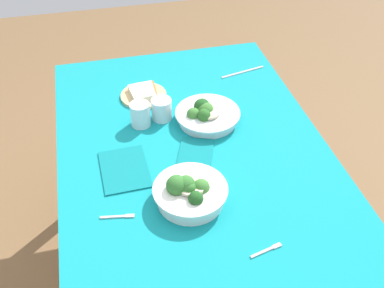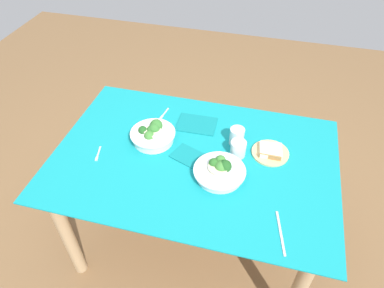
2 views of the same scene
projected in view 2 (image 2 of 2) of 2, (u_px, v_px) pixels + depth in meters
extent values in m
plane|color=brown|center=(193.00, 237.00, 2.29)|extent=(6.00, 6.00, 0.00)
cube|color=teal|center=(194.00, 158.00, 1.78)|extent=(1.44, 0.97, 0.01)
cube|color=tan|center=(194.00, 160.00, 1.79)|extent=(1.39, 0.94, 0.02)
cylinder|color=tan|center=(68.00, 236.00, 1.89)|extent=(0.07, 0.07, 0.72)
cylinder|color=tan|center=(122.00, 144.00, 2.43)|extent=(0.07, 0.07, 0.72)
cylinder|color=tan|center=(302.00, 177.00, 2.20)|extent=(0.07, 0.07, 0.72)
cylinder|color=white|center=(153.00, 137.00, 1.86)|extent=(0.21, 0.21, 0.05)
cylinder|color=white|center=(153.00, 133.00, 1.84)|extent=(0.24, 0.24, 0.01)
sphere|color=#1E511E|center=(143.00, 130.00, 1.84)|extent=(0.05, 0.05, 0.05)
sphere|color=#3D7A33|center=(149.00, 136.00, 1.81)|extent=(0.05, 0.05, 0.05)
sphere|color=#33702D|center=(151.00, 130.00, 1.84)|extent=(0.05, 0.05, 0.05)
sphere|color=#33702D|center=(154.00, 129.00, 1.83)|extent=(0.06, 0.06, 0.06)
sphere|color=#33702D|center=(156.00, 125.00, 1.85)|extent=(0.07, 0.07, 0.07)
cylinder|color=beige|center=(153.00, 131.00, 1.83)|extent=(0.09, 0.09, 0.01)
cylinder|color=white|center=(219.00, 174.00, 1.68)|extent=(0.22, 0.22, 0.04)
cylinder|color=white|center=(220.00, 170.00, 1.66)|extent=(0.25, 0.25, 0.01)
sphere|color=#286023|center=(214.00, 163.00, 1.67)|extent=(0.05, 0.05, 0.05)
sphere|color=#1E511E|center=(225.00, 166.00, 1.66)|extent=(0.06, 0.06, 0.06)
sphere|color=#3D7A33|center=(221.00, 168.00, 1.66)|extent=(0.07, 0.07, 0.07)
sphere|color=#3D7A33|center=(221.00, 160.00, 1.70)|extent=(0.05, 0.05, 0.05)
sphere|color=#1E511E|center=(220.00, 163.00, 1.69)|extent=(0.04, 0.04, 0.04)
cylinder|color=beige|center=(218.00, 167.00, 1.66)|extent=(0.10, 0.10, 0.01)
cylinder|color=#D6B27A|center=(270.00, 153.00, 1.80)|extent=(0.19, 0.19, 0.01)
cube|color=beige|center=(271.00, 150.00, 1.78)|extent=(0.12, 0.12, 0.02)
cube|color=#9E703D|center=(270.00, 157.00, 1.75)|extent=(0.11, 0.01, 0.03)
cylinder|color=silver|center=(238.00, 149.00, 1.77)|extent=(0.08, 0.08, 0.09)
cylinder|color=silver|center=(237.00, 136.00, 1.83)|extent=(0.08, 0.08, 0.09)
cube|color=#B7B7BC|center=(99.00, 152.00, 1.81)|extent=(0.03, 0.08, 0.00)
cube|color=#B7B7BC|center=(97.00, 159.00, 1.77)|extent=(0.02, 0.03, 0.00)
cube|color=#B7B7BC|center=(165.00, 112.00, 2.05)|extent=(0.02, 0.08, 0.00)
cube|color=#B7B7BC|center=(161.00, 117.00, 2.02)|extent=(0.02, 0.03, 0.00)
cube|color=#B7B7BC|center=(281.00, 233.00, 1.46)|extent=(0.06, 0.21, 0.00)
cube|color=#0F777D|center=(189.00, 157.00, 1.78)|extent=(0.20, 0.17, 0.01)
cube|color=#0F777D|center=(197.00, 124.00, 1.97)|extent=(0.22, 0.17, 0.01)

